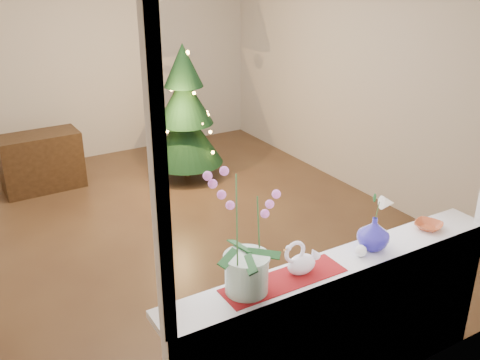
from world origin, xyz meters
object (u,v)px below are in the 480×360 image
at_px(swan, 302,257).
at_px(paperweight, 361,251).
at_px(amber_dish, 428,226).
at_px(xmas_tree, 185,113).
at_px(orchid_pot, 247,231).
at_px(blue_vase, 374,231).
at_px(side_table, 41,162).

xyz_separation_m(swan, paperweight, (0.39, -0.03, -0.06)).
relative_size(amber_dish, xmas_tree, 0.09).
bearing_deg(orchid_pot, paperweight, -2.75).
relative_size(blue_vase, xmas_tree, 0.14).
distance_m(paperweight, side_table, 4.28).
relative_size(swan, paperweight, 3.25).
relative_size(xmas_tree, side_table, 1.83).
bearing_deg(xmas_tree, side_table, 162.14).
bearing_deg(amber_dish, paperweight, -176.86).
height_order(blue_vase, side_table, blue_vase).
xyz_separation_m(blue_vase, amber_dish, (0.47, -0.00, -0.09)).
bearing_deg(swan, paperweight, -20.14).
xyz_separation_m(orchid_pot, swan, (0.34, -0.00, -0.25)).
relative_size(paperweight, side_table, 0.08).
distance_m(swan, blue_vase, 0.51).
bearing_deg(side_table, xmas_tree, -19.14).
bearing_deg(blue_vase, paperweight, -164.75).
bearing_deg(orchid_pot, blue_vase, -0.12).
bearing_deg(side_table, orchid_pot, -87.90).
height_order(xmas_tree, side_table, xmas_tree).
height_order(orchid_pot, side_table, orchid_pot).
bearing_deg(paperweight, side_table, 103.32).
distance_m(amber_dish, side_table, 4.42).
bearing_deg(swan, side_table, 82.79).
relative_size(amber_dish, side_table, 0.16).
xyz_separation_m(blue_vase, xmas_tree, (0.48, 3.57, -0.23)).
height_order(paperweight, side_table, paperweight).
bearing_deg(amber_dish, orchid_pot, 179.88).
height_order(blue_vase, xmas_tree, xmas_tree).
distance_m(orchid_pot, paperweight, 0.80).
bearing_deg(orchid_pot, side_table, 93.38).
distance_m(paperweight, amber_dish, 0.59).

